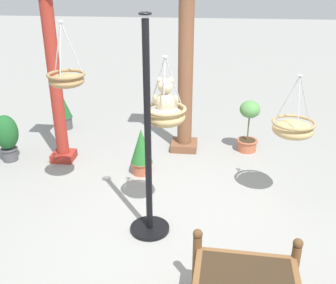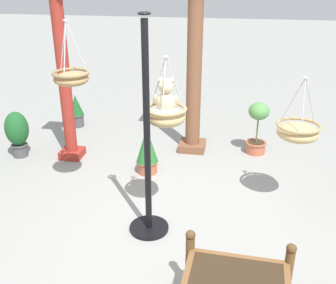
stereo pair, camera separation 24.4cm
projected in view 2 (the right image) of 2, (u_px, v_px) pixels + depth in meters
The scene contains 12 objects.
ground_plane at pixel (169, 225), 4.58m from camera, with size 40.00×40.00×0.00m, color gray.
display_pole_central at pixel (148, 173), 4.22m from camera, with size 0.44×0.44×2.35m.
hanging_basket_with_teddy at pixel (166, 115), 4.19m from camera, with size 0.45×0.45×0.74m.
teddy_bear at pixel (166, 99), 4.14m from camera, with size 0.27×0.24×0.40m.
hanging_basket_left_high at pixel (71, 77), 4.56m from camera, with size 0.43×0.43×0.73m.
hanging_basket_right_low at pixel (298, 131), 4.62m from camera, with size 0.51×0.51×0.76m.
greenhouse_pillar_left at pixel (194, 64), 5.92m from camera, with size 0.43×0.43×2.88m.
greenhouse_pillar_right at pixel (64, 78), 5.72m from camera, with size 0.34×0.34×2.61m.
potted_plant_fern_front at pixel (147, 151), 5.62m from camera, with size 0.31×0.31×0.68m.
potted_plant_tall_leafy at pixel (17, 132), 6.09m from camera, with size 0.35×0.35×0.73m.
potted_plant_small_succulent at pixel (257, 127), 6.19m from camera, with size 0.34×0.34×0.83m.
potted_plant_conical_shrub at pixel (76, 111), 7.30m from camera, with size 0.27×0.27×0.60m.
Camera 2 is at (0.63, -3.75, 2.73)m, focal length 42.63 mm.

